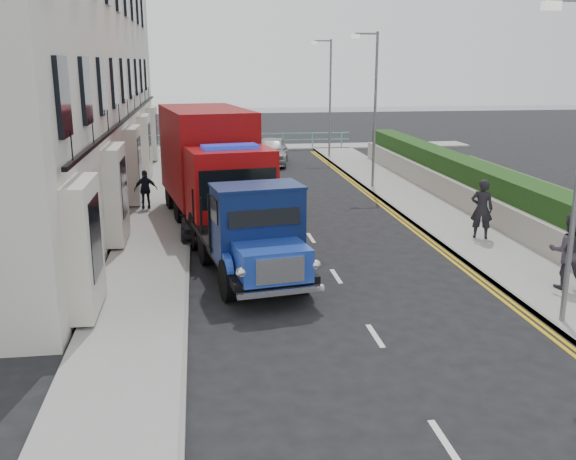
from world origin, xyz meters
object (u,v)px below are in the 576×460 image
Objects in this scene: lamp_near at (576,147)px; lamp_far at (328,91)px; parked_car_front at (202,217)px; red_lorry at (211,164)px; pedestrian_east_near at (482,209)px; lamp_mid at (373,101)px; bedford_lorry at (256,240)px.

lamp_near is 26.00m from lamp_far.
lamp_far is (0.00, 26.00, 0.00)m from lamp_near.
red_lorry is at bearing 74.92° from parked_car_front.
pedestrian_east_near is at bearing 79.70° from lamp_near.
lamp_far reaches higher than pedestrian_east_near.
red_lorry is (-7.38, -15.46, -1.82)m from lamp_far.
lamp_mid is 9.69m from pedestrian_east_near.
pedestrian_east_near is at bearing -33.13° from red_lorry.
parked_car_front is (-7.78, 9.00, -3.39)m from lamp_near.
lamp_far is 19.42m from pedestrian_east_near.
lamp_near is at bearing -39.09° from bedford_lorry.
lamp_far is at bearing -63.47° from pedestrian_east_near.
lamp_near and lamp_mid have the same top height.
lamp_mid and lamp_far have the same top height.
bedford_lorry is (-6.41, -12.35, -2.77)m from lamp_mid.
bedford_lorry is 3.02× the size of pedestrian_east_near.
red_lorry is at bearing -143.50° from lamp_mid.
red_lorry reaches higher than pedestrian_east_near.
lamp_far is 0.86× the size of red_lorry.
pedestrian_east_near is (1.24, -19.16, -2.90)m from lamp_far.
lamp_near reaches higher than parked_car_front.
lamp_mid is 1.19× the size of bedford_lorry.
lamp_mid is 14.19m from bedford_lorry.
lamp_far reaches higher than bedford_lorry.
red_lorry is at bearing -0.43° from pedestrian_east_near.
parked_car_front is at bearing -138.01° from lamp_mid.
red_lorry is (-0.97, 6.89, 0.95)m from bedford_lorry.
bedford_lorry is (-6.41, -22.35, -2.77)m from lamp_far.
lamp_near is at bearing -90.00° from lamp_far.
lamp_mid is at bearing -90.00° from lamp_far.
bedford_lorry is 7.02m from red_lorry.
lamp_far is at bearing 54.60° from red_lorry.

